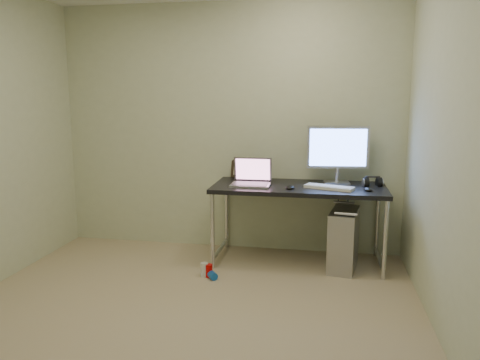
% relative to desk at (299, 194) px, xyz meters
% --- Properties ---
extents(floor, '(3.50, 3.50, 0.00)m').
position_rel_desk_xyz_m(floor, '(-0.74, -1.40, -0.67)').
color(floor, tan).
rests_on(floor, ground).
extents(wall_back, '(3.50, 0.02, 2.50)m').
position_rel_desk_xyz_m(wall_back, '(-0.74, 0.35, 0.58)').
color(wall_back, beige).
rests_on(wall_back, ground).
extents(wall_right, '(0.02, 3.50, 2.50)m').
position_rel_desk_xyz_m(wall_right, '(1.01, -1.40, 0.58)').
color(wall_right, beige).
rests_on(wall_right, ground).
extents(desk, '(1.61, 0.70, 0.75)m').
position_rel_desk_xyz_m(desk, '(0.00, 0.00, 0.00)').
color(desk, black).
rests_on(desk, ground).
extents(tower_computer, '(0.31, 0.56, 0.58)m').
position_rel_desk_xyz_m(tower_computer, '(0.43, -0.08, -0.40)').
color(tower_computer, '#A6A5AA').
rests_on(tower_computer, ground).
extents(cable_a, '(0.01, 0.16, 0.69)m').
position_rel_desk_xyz_m(cable_a, '(0.38, 0.30, -0.27)').
color(cable_a, black).
rests_on(cable_a, ground).
extents(cable_b, '(0.02, 0.11, 0.71)m').
position_rel_desk_xyz_m(cable_b, '(0.47, 0.28, -0.29)').
color(cable_b, black).
rests_on(cable_b, ground).
extents(can_red, '(0.08, 0.08, 0.12)m').
position_rel_desk_xyz_m(can_red, '(-0.75, -0.53, -0.61)').
color(can_red, red).
rests_on(can_red, ground).
extents(can_white, '(0.08, 0.08, 0.12)m').
position_rel_desk_xyz_m(can_white, '(-0.79, -0.53, -0.61)').
color(can_white, silver).
rests_on(can_white, ground).
extents(can_blue, '(0.13, 0.14, 0.07)m').
position_rel_desk_xyz_m(can_blue, '(-0.71, -0.56, -0.64)').
color(can_blue, blue).
rests_on(can_blue, ground).
extents(laptop, '(0.37, 0.30, 0.25)m').
position_rel_desk_xyz_m(laptop, '(-0.45, -0.04, 0.14)').
color(laptop, silver).
rests_on(laptop, desk).
extents(monitor, '(0.59, 0.20, 0.55)m').
position_rel_desk_xyz_m(monitor, '(0.35, 0.19, 0.40)').
color(monitor, silver).
rests_on(monitor, desk).
extents(keyboard, '(0.46, 0.28, 0.03)m').
position_rel_desk_xyz_m(keyboard, '(0.28, -0.10, 0.09)').
color(keyboard, white).
rests_on(keyboard, desk).
extents(mouse_right, '(0.09, 0.12, 0.04)m').
position_rel_desk_xyz_m(mouse_right, '(0.62, -0.14, 0.10)').
color(mouse_right, black).
rests_on(mouse_right, desk).
extents(mouse_left, '(0.09, 0.13, 0.04)m').
position_rel_desk_xyz_m(mouse_left, '(-0.07, -0.17, 0.10)').
color(mouse_left, black).
rests_on(mouse_left, desk).
extents(headphones, '(0.19, 0.11, 0.12)m').
position_rel_desk_xyz_m(headphones, '(0.68, 0.11, 0.11)').
color(headphones, black).
rests_on(headphones, desk).
extents(picture_frame, '(0.24, 0.10, 0.19)m').
position_rel_desk_xyz_m(picture_frame, '(-0.60, 0.33, 0.17)').
color(picture_frame, black).
rests_on(picture_frame, desk).
extents(webcam, '(0.04, 0.03, 0.12)m').
position_rel_desk_xyz_m(webcam, '(-0.36, 0.29, 0.17)').
color(webcam, silver).
rests_on(webcam, desk).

